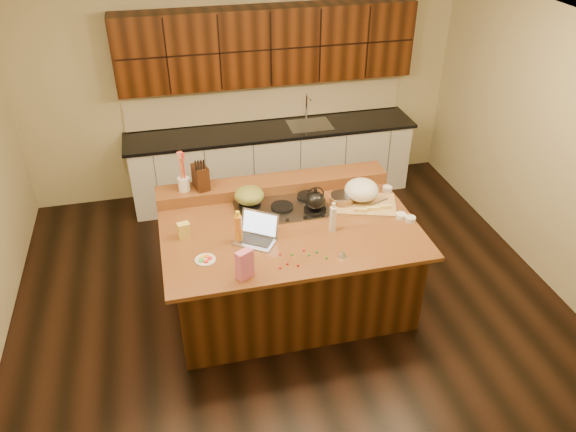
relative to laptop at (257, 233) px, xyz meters
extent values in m
cube|color=black|center=(0.33, 0.14, -0.99)|extent=(5.50, 5.00, 0.01)
cube|color=silver|center=(0.33, 0.14, 1.72)|extent=(5.50, 5.00, 0.01)
cube|color=#BDB384|center=(0.33, 2.64, 0.36)|extent=(5.50, 0.01, 2.70)
cube|color=#BDB384|center=(0.33, -2.37, 0.36)|extent=(5.50, 0.01, 2.70)
cube|color=#BDB384|center=(3.09, 0.14, 0.36)|extent=(0.01, 5.00, 2.70)
cube|color=black|center=(0.33, 0.14, -0.55)|extent=(2.22, 1.42, 0.88)
cube|color=#301F0A|center=(0.33, 0.14, -0.09)|extent=(2.40, 1.60, 0.04)
cube|color=#301F0A|center=(0.33, 0.84, -0.01)|extent=(2.40, 0.30, 0.12)
cube|color=gray|center=(0.33, 0.44, -0.06)|extent=(0.92, 0.52, 0.02)
cylinder|color=black|center=(0.03, 0.57, -0.04)|extent=(0.22, 0.22, 0.03)
cylinder|color=black|center=(0.63, 0.57, -0.04)|extent=(0.22, 0.22, 0.03)
cylinder|color=black|center=(0.03, 0.31, -0.04)|extent=(0.22, 0.22, 0.03)
cylinder|color=black|center=(0.63, 0.31, -0.04)|extent=(0.22, 0.22, 0.03)
cylinder|color=black|center=(0.33, 0.44, -0.04)|extent=(0.22, 0.22, 0.03)
cube|color=silver|center=(0.63, 2.31, -0.54)|extent=(3.60, 0.62, 0.90)
cube|color=black|center=(0.63, 2.31, -0.07)|extent=(3.70, 0.66, 0.04)
cube|color=gray|center=(1.13, 2.31, -0.05)|extent=(0.55, 0.42, 0.01)
cylinder|color=gray|center=(1.13, 2.49, 0.13)|extent=(0.02, 0.02, 0.36)
cube|color=black|center=(0.63, 2.46, 0.96)|extent=(3.60, 0.34, 0.90)
cube|color=#BDB384|center=(0.63, 2.62, 0.21)|extent=(3.60, 0.03, 0.50)
ellipsoid|color=black|center=(0.63, 0.31, 0.07)|extent=(0.27, 0.27, 0.18)
ellipsoid|color=olive|center=(0.03, 0.57, 0.06)|extent=(0.38, 0.38, 0.17)
cube|color=#B7B7BC|center=(-0.03, -0.05, -0.06)|extent=(0.43, 0.40, 0.02)
cube|color=black|center=(-0.03, -0.05, -0.05)|extent=(0.33, 0.29, 0.00)
cube|color=#B7B7BC|center=(0.04, 0.05, 0.07)|extent=(0.33, 0.26, 0.23)
cube|color=silver|center=(0.03, 0.05, 0.07)|extent=(0.30, 0.23, 0.19)
cylinder|color=orange|center=(-0.17, 0.00, 0.07)|extent=(0.09, 0.09, 0.27)
cylinder|color=silver|center=(0.71, -0.03, 0.06)|extent=(0.07, 0.07, 0.25)
cube|color=tan|center=(1.16, 0.32, -0.05)|extent=(0.69, 0.59, 0.03)
ellipsoid|color=white|center=(1.14, 0.40, 0.07)|extent=(0.34, 0.34, 0.21)
cube|color=#EDD872|center=(1.05, 0.18, -0.02)|extent=(0.13, 0.03, 0.03)
cube|color=#EDD872|center=(1.18, 0.18, -0.02)|extent=(0.13, 0.03, 0.03)
cube|color=#EDD872|center=(1.31, 0.18, -0.02)|extent=(0.13, 0.03, 0.03)
cylinder|color=gray|center=(1.29, 0.30, -0.03)|extent=(0.23, 0.09, 0.01)
cylinder|color=white|center=(1.41, 0.02, -0.04)|extent=(0.13, 0.13, 0.04)
cylinder|color=white|center=(1.48, -0.05, -0.04)|extent=(0.13, 0.13, 0.04)
cylinder|color=white|center=(1.48, 0.54, -0.04)|extent=(0.11, 0.11, 0.04)
cylinder|color=#996B3F|center=(0.93, 0.40, -0.02)|extent=(0.24, 0.24, 0.09)
cone|color=silver|center=(0.67, -0.44, -0.03)|extent=(0.09, 0.09, 0.07)
cube|color=pink|center=(-0.20, -0.51, 0.06)|extent=(0.16, 0.13, 0.26)
cylinder|color=white|center=(-0.50, -0.21, -0.06)|extent=(0.24, 0.24, 0.01)
cube|color=#DBBE4D|center=(-0.65, 0.18, 0.01)|extent=(0.12, 0.09, 0.15)
cylinder|color=white|center=(-0.58, 0.84, 0.12)|extent=(0.12, 0.12, 0.14)
cube|color=black|center=(-0.41, 0.84, 0.18)|extent=(0.17, 0.23, 0.25)
ellipsoid|color=red|center=(0.36, -0.28, -0.06)|extent=(0.02, 0.02, 0.02)
ellipsoid|color=#198C26|center=(0.39, -0.36, -0.06)|extent=(0.02, 0.02, 0.02)
ellipsoid|color=red|center=(0.18, -0.44, -0.06)|extent=(0.02, 0.02, 0.02)
ellipsoid|color=#198C26|center=(0.52, -0.43, -0.06)|extent=(0.02, 0.02, 0.02)
ellipsoid|color=red|center=(0.26, -0.48, -0.06)|extent=(0.02, 0.02, 0.02)
ellipsoid|color=#198C26|center=(0.25, -0.32, -0.06)|extent=(0.02, 0.02, 0.02)
ellipsoid|color=red|center=(0.10, -0.48, -0.06)|extent=(0.02, 0.02, 0.02)
ellipsoid|color=#198C26|center=(0.47, -0.33, -0.06)|extent=(0.02, 0.02, 0.02)
ellipsoid|color=red|center=(0.15, -0.29, -0.06)|extent=(0.02, 0.02, 0.02)
camera|label=1|loc=(-0.71, -4.13, 2.89)|focal=35.00mm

